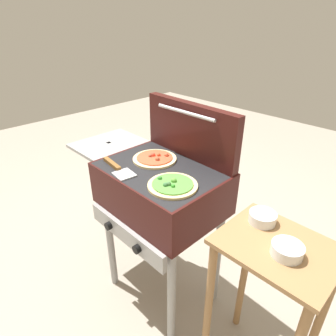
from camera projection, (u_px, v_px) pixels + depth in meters
name	position (u px, v px, depth m)	size (l,w,h in m)	color
ground_plane	(163.00, 289.00, 1.90)	(8.00, 8.00, 0.00)	gray
grill	(159.00, 191.00, 1.56)	(0.96, 0.53, 0.90)	#38110F
grill_lid_open	(190.00, 130.00, 1.55)	(0.63, 0.09, 0.30)	#38110F
pizza_pepperoni	(155.00, 158.00, 1.57)	(0.24, 0.24, 0.04)	beige
pizza_veggie	(172.00, 185.00, 1.32)	(0.23, 0.23, 0.04)	#E0C17F
spatula	(117.00, 168.00, 1.47)	(0.27, 0.10, 0.02)	#B7BABF
prep_table	(269.00, 288.00, 1.22)	(0.44, 0.36, 0.82)	olive
topping_bowl_near	(287.00, 250.00, 1.05)	(0.12, 0.12, 0.04)	silver
topping_bowl_far	(262.00, 218.00, 1.22)	(0.11, 0.11, 0.04)	silver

